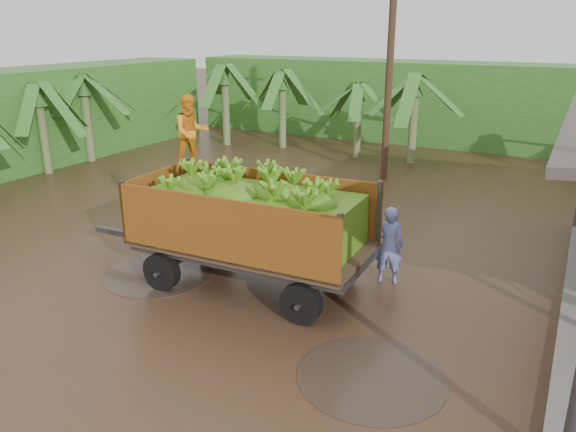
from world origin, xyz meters
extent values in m
plane|color=black|center=(0.00, 0.00, 0.00)|extent=(100.00, 100.00, 0.00)
cube|color=#2D661E|center=(-2.00, 16.00, 1.80)|extent=(22.00, 3.00, 3.60)
cube|color=#2D661E|center=(-14.00, 4.00, 1.80)|extent=(3.00, 18.00, 3.60)
cube|color=#47474C|center=(-4.03, -1.15, 0.57)|extent=(1.88, 0.18, 0.13)
imported|color=orange|center=(-2.49, -0.60, 2.99)|extent=(0.94, 0.98, 1.59)
imported|color=#7180CE|center=(1.67, 0.39, 0.83)|extent=(0.70, 0.56, 1.67)
cylinder|color=#47301E|center=(-1.13, 8.46, 3.72)|extent=(0.24, 0.24, 7.45)
camera|label=1|loc=(4.87, -10.10, 5.13)|focal=35.00mm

